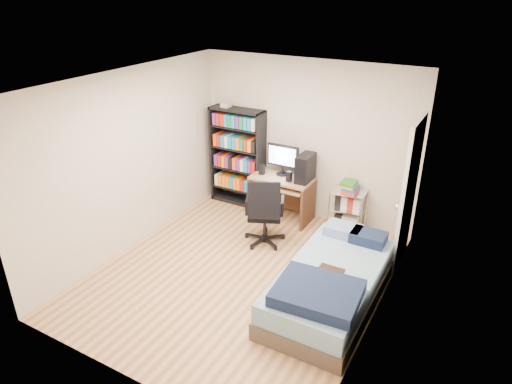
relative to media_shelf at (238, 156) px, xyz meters
The scene contains 7 objects.
room 2.21m from the media_shelf, 57.93° to the right, with size 3.58×4.08×2.58m.
media_shelf is the anchor object (origin of this frame).
computer_desk 1.04m from the media_shelf, ahead, with size 0.95×0.55×1.20m.
office_chair 1.53m from the media_shelf, 43.45° to the right, with size 0.81×0.81×1.03m.
wire_cart 2.00m from the media_shelf, ahead, with size 0.53×0.39×0.82m.
bed 3.04m from the media_shelf, 37.49° to the right, with size 1.04×2.07×0.59m.
door 2.92m from the media_shelf, ahead, with size 0.12×0.80×2.00m.
Camera 1 is at (2.60, -4.24, 3.51)m, focal length 32.00 mm.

